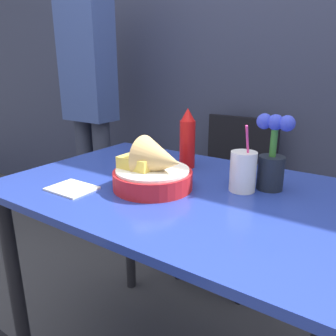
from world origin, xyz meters
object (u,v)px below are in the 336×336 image
(person_standing, at_px, (89,94))
(flower_vase, at_px, (272,157))
(chair_far_window, at_px, (233,183))
(ketchup_bottle, at_px, (187,139))
(drink_cup, at_px, (243,173))
(food_basket, at_px, (155,171))

(person_standing, bearing_deg, flower_vase, -19.89)
(chair_far_window, distance_m, ketchup_bottle, 0.69)
(chair_far_window, relative_size, drink_cup, 4.23)
(ketchup_bottle, xyz_separation_m, drink_cup, (0.26, -0.11, -0.05))
(chair_far_window, xyz_separation_m, flower_vase, (0.38, -0.64, 0.36))
(drink_cup, distance_m, person_standing, 1.33)
(chair_far_window, height_order, ketchup_bottle, ketchup_bottle)
(chair_far_window, height_order, person_standing, person_standing)
(chair_far_window, relative_size, food_basket, 3.55)
(person_standing, bearing_deg, drink_cup, -23.35)
(ketchup_bottle, xyz_separation_m, person_standing, (-0.95, 0.41, 0.09))
(food_basket, xyz_separation_m, drink_cup, (0.23, 0.14, -0.00))
(flower_vase, bearing_deg, food_basket, -146.29)
(chair_far_window, bearing_deg, flower_vase, -59.32)
(drink_cup, relative_size, person_standing, 0.12)
(flower_vase, relative_size, person_standing, 0.14)
(flower_vase, bearing_deg, drink_cup, -136.92)
(chair_far_window, xyz_separation_m, ketchup_bottle, (0.05, -0.59, 0.36))
(ketchup_bottle, bearing_deg, food_basket, -82.30)
(ketchup_bottle, distance_m, flower_vase, 0.33)
(drink_cup, distance_m, flower_vase, 0.10)
(drink_cup, relative_size, flower_vase, 0.90)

